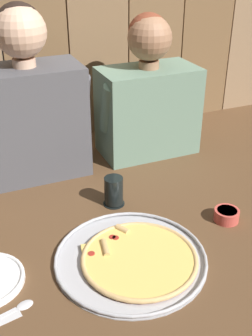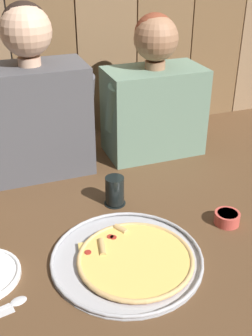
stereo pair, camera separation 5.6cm
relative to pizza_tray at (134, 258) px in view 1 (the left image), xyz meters
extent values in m
plane|color=brown|center=(0.10, 0.11, -0.01)|extent=(3.20, 3.20, 0.00)
cylinder|color=#B2B2B7|center=(-0.01, 0.01, -0.01)|extent=(0.44, 0.44, 0.01)
torus|color=#B2B2B7|center=(-0.01, 0.01, 0.00)|extent=(0.44, 0.44, 0.01)
cylinder|color=#B23823|center=(0.01, -0.01, 0.00)|extent=(0.33, 0.33, 0.00)
cylinder|color=#EFC660|center=(0.01, -0.01, 0.00)|extent=(0.32, 0.32, 0.01)
torus|color=tan|center=(0.01, -0.01, 0.00)|extent=(0.34, 0.34, 0.01)
cube|color=#EABC56|center=(-0.02, 0.11, 0.00)|extent=(0.09, 0.08, 0.01)
cylinder|color=tan|center=(0.02, 0.13, 0.01)|extent=(0.04, 0.05, 0.02)
cylinder|color=#A3281E|center=(-0.03, 0.10, 0.01)|extent=(0.02, 0.02, 0.00)
cylinder|color=#A3281E|center=(-0.02, 0.10, 0.01)|extent=(0.02, 0.02, 0.00)
cube|color=#EFC660|center=(-0.10, 0.07, 0.00)|extent=(0.08, 0.08, 0.01)
cylinder|color=tan|center=(-0.06, 0.06, 0.01)|extent=(0.03, 0.07, 0.02)
cylinder|color=#A3281E|center=(-0.11, 0.06, 0.01)|extent=(0.02, 0.02, 0.00)
cylinder|color=black|center=(0.05, 0.29, -0.01)|extent=(0.07, 0.07, 0.01)
cylinder|color=black|center=(0.05, 0.29, 0.04)|extent=(0.07, 0.07, 0.10)
cylinder|color=#CC4C42|center=(0.36, 0.06, 0.01)|extent=(0.08, 0.08, 0.04)
cylinder|color=#B23823|center=(0.36, 0.06, 0.02)|extent=(0.07, 0.07, 0.02)
cube|color=silver|center=(-0.37, -0.07, -0.01)|extent=(0.06, 0.03, 0.00)
ellipsoid|color=silver|center=(-0.32, -0.04, -0.01)|extent=(0.05, 0.04, 0.01)
cube|color=#4C4C51|center=(-0.14, 0.63, 0.20)|extent=(0.39, 0.23, 0.42)
cylinder|color=#DBAD8E|center=(-0.14, 0.63, 0.42)|extent=(0.08, 0.08, 0.03)
sphere|color=#DBAD8E|center=(-0.14, 0.63, 0.53)|extent=(0.18, 0.18, 0.18)
sphere|color=black|center=(-0.14, 0.64, 0.54)|extent=(0.16, 0.16, 0.16)
cylinder|color=#4C4C51|center=(0.03, 0.59, 0.26)|extent=(0.08, 0.14, 0.24)
cube|color=slate|center=(0.34, 0.63, 0.17)|extent=(0.40, 0.22, 0.36)
cylinder|color=#9E7051|center=(0.34, 0.63, 0.37)|extent=(0.08, 0.08, 0.03)
sphere|color=#9E7051|center=(0.34, 0.63, 0.47)|extent=(0.17, 0.17, 0.17)
sphere|color=brown|center=(0.34, 0.64, 0.48)|extent=(0.16, 0.16, 0.16)
cylinder|color=slate|center=(0.16, 0.59, 0.22)|extent=(0.08, 0.13, 0.21)
cylinder|color=slate|center=(0.52, 0.59, 0.22)|extent=(0.08, 0.11, 0.21)
cube|color=brown|center=(-0.04, 0.92, 0.57)|extent=(0.27, 0.03, 1.17)
cube|color=brown|center=(0.24, 0.92, 0.57)|extent=(0.27, 0.03, 1.17)
camera|label=1|loc=(-0.38, -0.84, 0.80)|focal=44.59mm
camera|label=2|loc=(-0.33, -0.86, 0.80)|focal=44.59mm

